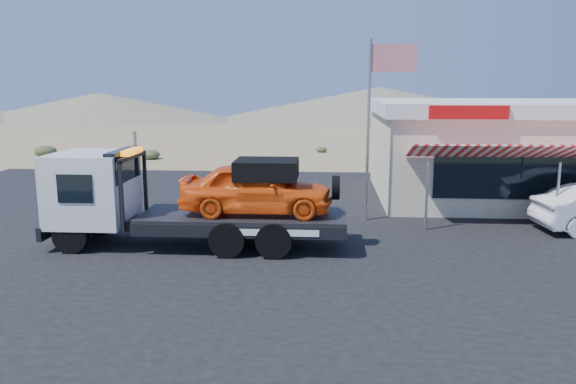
{
  "coord_description": "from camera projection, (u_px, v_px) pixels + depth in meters",
  "views": [
    {
      "loc": [
        3.3,
        -14.29,
        4.61
      ],
      "look_at": [
        2.22,
        1.7,
        1.5
      ],
      "focal_mm": 35.0,
      "sensor_mm": 36.0,
      "label": 1
    }
  ],
  "objects": [
    {
      "name": "jerky_store",
      "position": [
        503.0,
        149.0,
        22.81
      ],
      "size": [
        10.4,
        9.97,
        3.9
      ],
      "color": "#C0B591",
      "rests_on": "asphalt_lot"
    },
    {
      "name": "tow_truck",
      "position": [
        189.0,
        195.0,
        15.92
      ],
      "size": [
        8.3,
        2.46,
        2.78
      ],
      "color": "black",
      "rests_on": "asphalt_lot"
    },
    {
      "name": "asphalt_lot",
      "position": [
        284.0,
        230.0,
        17.9
      ],
      "size": [
        32.0,
        24.0,
        0.02
      ],
      "primitive_type": "cube",
      "color": "black",
      "rests_on": "ground"
    },
    {
      "name": "flagpole",
      "position": [
        376.0,
        109.0,
        18.46
      ],
      "size": [
        1.55,
        0.1,
        6.0
      ],
      "color": "#99999E",
      "rests_on": "asphalt_lot"
    },
    {
      "name": "ground",
      "position": [
        202.0,
        258.0,
        15.09
      ],
      "size": [
        120.0,
        120.0,
        0.0
      ],
      "primitive_type": "plane",
      "color": "#8E7551",
      "rests_on": "ground"
    },
    {
      "name": "distant_hills",
      "position": [
        221.0,
        106.0,
        69.39
      ],
      "size": [
        126.0,
        48.0,
        4.2
      ],
      "color": "#726B59",
      "rests_on": "ground"
    }
  ]
}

